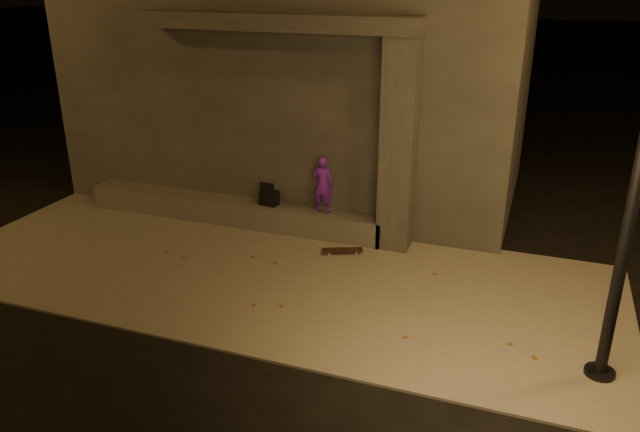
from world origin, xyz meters
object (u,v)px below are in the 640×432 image
at_px(column, 399,147).
at_px(backpack, 269,197).
at_px(skateboard, 343,250).
at_px(skateboarder, 323,185).

bearing_deg(column, backpack, 180.00).
bearing_deg(skateboard, backpack, 135.72).
bearing_deg(backpack, column, 6.49).
bearing_deg(skateboarder, skateboard, 135.86).
bearing_deg(skateboard, column, 18.02).
relative_size(backpack, skateboard, 0.65).
bearing_deg(column, skateboarder, 180.00).
bearing_deg(skateboarder, column, -176.61).
distance_m(skateboarder, backpack, 1.12).
height_order(skateboarder, backpack, skateboarder).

